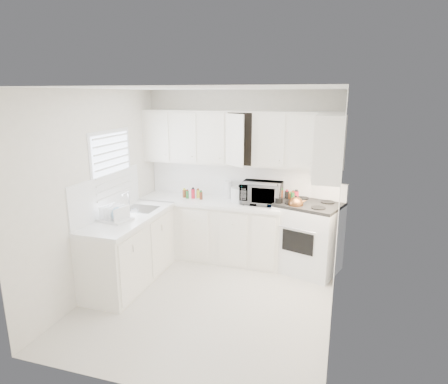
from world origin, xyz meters
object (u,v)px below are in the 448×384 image
at_px(tea_kettle, 296,203).
at_px(microwave, 262,191).
at_px(rice_cooker, 239,193).
at_px(utensil_crock, 279,196).
at_px(dish_rack, 114,212).
at_px(stove, 308,228).

relative_size(tea_kettle, microwave, 0.45).
distance_m(tea_kettle, rice_cooker, 0.91).
height_order(microwave, utensil_crock, microwave).
bearing_deg(dish_rack, utensil_crock, 42.60).
xyz_separation_m(tea_kettle, rice_cooker, (-0.88, 0.23, 0.02)).
height_order(tea_kettle, microwave, microwave).
bearing_deg(tea_kettle, dish_rack, -155.35).
height_order(tea_kettle, utensil_crock, utensil_crock).
bearing_deg(stove, dish_rack, -133.36).
bearing_deg(utensil_crock, rice_cooker, 163.55).
distance_m(tea_kettle, utensil_crock, 0.26).
distance_m(tea_kettle, microwave, 0.58).
bearing_deg(rice_cooker, microwave, 1.21).
height_order(rice_cooker, dish_rack, rice_cooker).
height_order(utensil_crock, dish_rack, utensil_crock).
bearing_deg(microwave, tea_kettle, -21.43).
distance_m(microwave, rice_cooker, 0.35).
distance_m(rice_cooker, utensil_crock, 0.66).
xyz_separation_m(stove, rice_cooker, (-1.06, 0.07, 0.42)).
bearing_deg(microwave, utensil_crock, -30.04).
bearing_deg(rice_cooker, dish_rack, -130.00).
xyz_separation_m(utensil_crock, dish_rack, (-1.95, -1.17, -0.07)).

